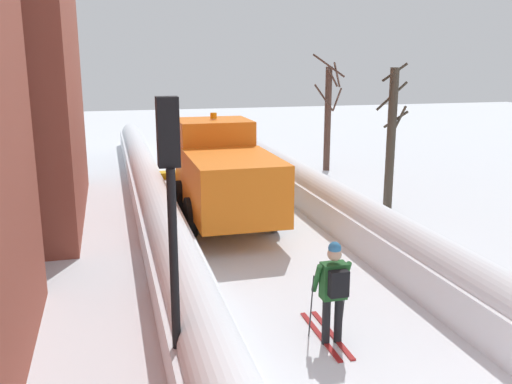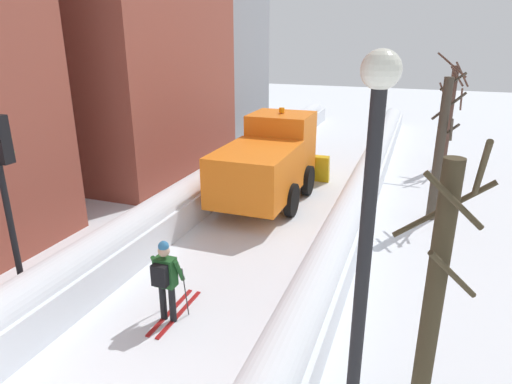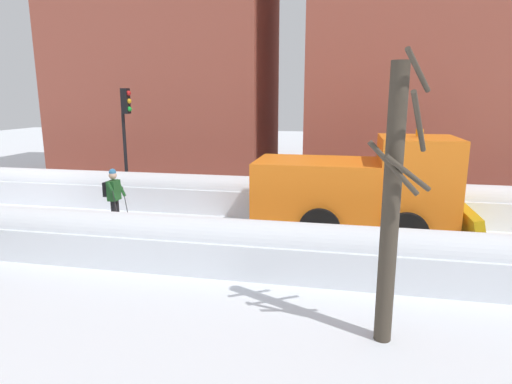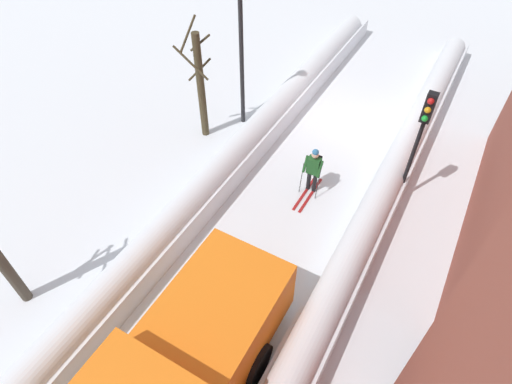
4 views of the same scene
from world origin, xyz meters
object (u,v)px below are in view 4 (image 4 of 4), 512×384
(traffic_light_pole, at_px, (421,131))
(street_lamp, at_px, (241,41))
(plow_truck, at_px, (184,367))
(bare_tree_near, at_px, (200,85))
(skier, at_px, (313,168))

(traffic_light_pole, height_order, street_lamp, street_lamp)
(plow_truck, bearing_deg, bare_tree_near, -57.66)
(plow_truck, bearing_deg, traffic_light_pole, -106.01)
(plow_truck, height_order, skier, plow_truck)
(street_lamp, bearing_deg, traffic_light_pole, 168.90)
(traffic_light_pole, distance_m, bare_tree_near, 7.70)
(skier, bearing_deg, plow_truck, 92.46)
(plow_truck, distance_m, bare_tree_near, 9.84)
(traffic_light_pole, height_order, bare_tree_near, bare_tree_near)
(skier, height_order, street_lamp, street_lamp)
(street_lamp, bearing_deg, bare_tree_near, 58.17)
(plow_truck, relative_size, street_lamp, 1.09)
(skier, distance_m, traffic_light_pole, 3.50)
(plow_truck, distance_m, traffic_light_pole, 8.87)
(plow_truck, distance_m, skier, 7.52)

